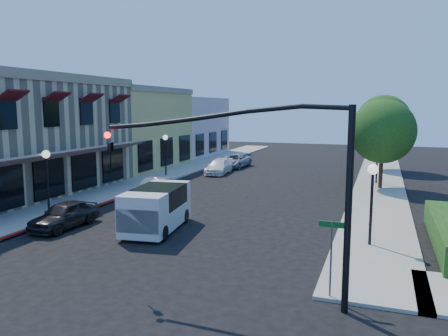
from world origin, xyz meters
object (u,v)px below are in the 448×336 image
(lamppost_left_near, at_px, (47,165))
(lamppost_left_far, at_px, (165,145))
(parked_car_d, at_px, (234,161))
(street_tree_a, at_px, (383,131))
(lamppost_right_near, at_px, (372,184))
(street_name_sign, at_px, (331,247))
(street_tree_b, at_px, (383,122))
(white_van, at_px, (156,206))
(parked_car_a, at_px, (64,215))
(parked_car_c, at_px, (219,167))
(parked_car_b, at_px, (155,189))
(lamppost_right_far, at_px, (378,149))
(signal_mast_arm, at_px, (275,170))

(lamppost_left_near, bearing_deg, lamppost_left_far, 90.00)
(lamppost_left_near, distance_m, parked_car_d, 21.81)
(street_tree_a, xyz_separation_m, lamppost_right_near, (-0.30, -14.00, -1.46))
(street_name_sign, height_order, lamppost_right_near, lamppost_right_near)
(street_tree_b, bearing_deg, white_van, -112.14)
(street_tree_b, bearing_deg, lamppost_right_near, -90.72)
(lamppost_left_near, xyz_separation_m, parked_car_d, (3.70, 21.39, -2.09))
(lamppost_left_near, height_order, parked_car_a, lamppost_left_near)
(street_tree_a, xyz_separation_m, parked_car_c, (-13.60, 3.00, -3.58))
(parked_car_d, bearing_deg, street_tree_b, 14.71)
(parked_car_b, height_order, parked_car_c, parked_car_b)
(white_van, bearing_deg, street_tree_a, 55.72)
(street_name_sign, height_order, parked_car_b, street_name_sign)
(street_name_sign, height_order, white_van, street_name_sign)
(white_van, bearing_deg, street_name_sign, -29.62)
(street_tree_a, xyz_separation_m, parked_car_d, (-13.60, 7.39, -3.54))
(parked_car_a, distance_m, parked_car_d, 23.41)
(lamppost_right_near, distance_m, parked_car_d, 25.27)
(street_tree_b, relative_size, lamppost_right_far, 1.97)
(lamppost_right_far, height_order, white_van, lamppost_right_far)
(street_tree_a, bearing_deg, signal_mast_arm, -98.17)
(street_name_sign, height_order, lamppost_right_far, lamppost_right_far)
(street_tree_a, height_order, parked_car_a, street_tree_a)
(street_name_sign, bearing_deg, lamppost_right_far, 87.37)
(street_name_sign, relative_size, parked_car_b, 0.60)
(street_tree_b, relative_size, white_van, 1.43)
(street_name_sign, bearing_deg, parked_car_b, 137.73)
(lamppost_right_far, height_order, parked_car_b, lamppost_right_far)
(street_tree_b, distance_m, street_name_sign, 29.96)
(street_tree_b, xyz_separation_m, street_name_sign, (-1.30, -29.80, -2.85))
(street_tree_a, height_order, street_tree_b, street_tree_b)
(street_tree_a, xyz_separation_m, street_tree_b, (0.00, 10.00, 0.35))
(parked_car_b, bearing_deg, street_tree_a, 31.39)
(street_tree_b, distance_m, white_van, 26.99)
(street_name_sign, relative_size, parked_car_c, 0.59)
(lamppost_left_near, bearing_deg, signal_mast_arm, -24.37)
(lamppost_left_far, bearing_deg, parked_car_a, -80.24)
(lamppost_left_far, relative_size, parked_car_c, 0.84)
(lamppost_left_near, bearing_deg, street_tree_b, 54.21)
(lamppost_right_near, xyz_separation_m, parked_car_c, (-13.30, 17.00, -2.12))
(street_tree_b, distance_m, lamppost_right_far, 8.21)
(lamppost_left_far, relative_size, lamppost_right_far, 1.00)
(street_tree_a, distance_m, white_van, 18.16)
(lamppost_right_near, relative_size, lamppost_right_far, 1.00)
(street_tree_a, bearing_deg, lamppost_left_far, 180.00)
(parked_car_a, bearing_deg, lamppost_left_near, 145.86)
(parked_car_a, relative_size, parked_car_c, 0.92)
(lamppost_left_near, relative_size, lamppost_right_near, 1.00)
(parked_car_b, bearing_deg, street_name_sign, -43.24)
(street_tree_a, xyz_separation_m, white_van, (-10.09, -14.80, -3.00))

